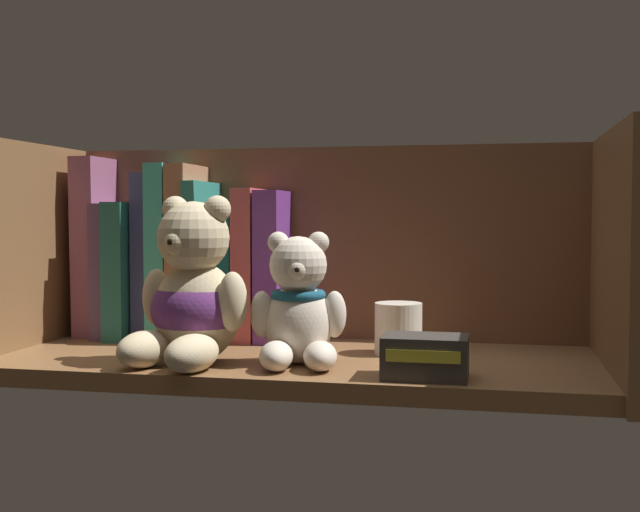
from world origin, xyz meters
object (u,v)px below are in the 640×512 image
book_4 (174,251)px  teddy_bear_larger (193,297)px  book_5 (194,252)px  teddy_bear_smaller (298,308)px  book_0 (99,247)px  book_2 (136,269)px  small_product_box (425,357)px  pillar_candle (398,328)px  book_1 (119,270)px  book_6 (211,260)px  book_8 (252,264)px  book_3 (155,255)px  book_7 (230,276)px  book_9 (276,266)px

book_4 → teddy_bear_larger: (9.50, -17.69, -4.11)cm
book_5 → teddy_bear_larger: size_ratio=1.24×
teddy_bear_smaller → book_0: bearing=152.3°
book_2 → teddy_bear_smaller: 30.97cm
small_product_box → teddy_bear_larger: bearing=173.2°
book_2 → pillar_candle: 36.91cm
teddy_bear_larger → teddy_bear_smaller: bearing=6.1°
book_1 → pillar_candle: 39.35cm
book_6 → book_8: book_6 is taller
book_2 → book_3: size_ratio=0.83×
book_3 → book_4: book_4 is taller
book_7 → book_6: bearing=-180.0°
book_1 → book_2: bearing=0.0°
book_1 → teddy_bear_larger: bearing=-45.6°
book_9 → teddy_bear_smaller: (6.97, -16.49, -3.44)cm
book_1 → book_5: book_5 is taller
book_2 → book_4: 5.78cm
book_4 → pillar_candle: 32.38cm
book_0 → book_8: book_0 is taller
book_3 → book_1: bearing=-180.0°
book_0 → book_2: (5.27, 0.00, -2.95)cm
book_9 → teddy_bear_smaller: book_9 is taller
book_5 → book_2: bearing=-180.0°
book_0 → book_9: size_ratio=1.24×
book_5 → pillar_candle: (27.62, -7.45, -8.19)cm
book_8 → book_3: bearing=180.0°
book_5 → small_product_box: bearing=-33.1°
book_0 → book_8: size_ratio=1.22×
book_3 → book_7: book_3 is taller
book_3 → book_6: 7.77cm
pillar_candle → book_7: bearing=161.8°
book_0 → book_7: 18.64cm
book_9 → small_product_box: (20.73, -20.68, -7.39)cm
book_9 → pillar_candle: book_9 is taller
pillar_candle → book_5: bearing=164.9°
book_0 → small_product_box: book_0 is taller
book_1 → book_8: book_8 is taller
book_2 → book_7: book_2 is taller
book_5 → book_6: book_5 is taller
book_6 → pillar_candle: 27.26cm
book_4 → book_9: book_4 is taller
teddy_bear_smaller → small_product_box: bearing=-17.0°
book_9 → teddy_bear_larger: bearing=-103.8°
book_3 → book_9: bearing=0.0°
book_9 → book_1: bearing=-180.0°
book_0 → book_9: (24.38, 0.00, -2.24)cm
book_5 → book_4: bearing=180.0°
book_2 → teddy_bear_smaller: bearing=-32.3°
teddy_bear_smaller → book_4: bearing=141.6°
book_8 → book_9: bearing=0.0°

